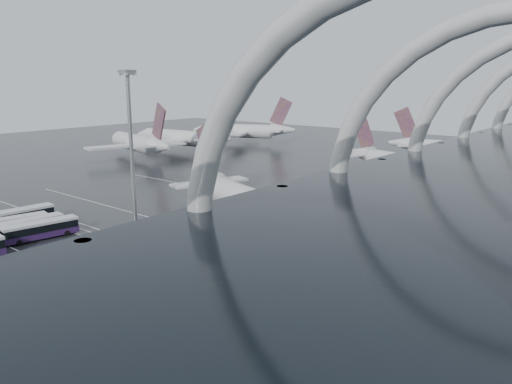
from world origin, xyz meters
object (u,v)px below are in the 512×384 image
Objects in this scene: airliner_gate_b at (415,165)px; airliner_gate_c at (464,150)px; jet_remote_far at (245,131)px; gse_cart_belly_d at (365,254)px; jet_remote_west at (139,144)px; bus_row_near_c at (28,226)px; bus_row_near_b at (14,224)px; airliner_main at (260,207)px; jet_remote_mid at (183,138)px; bus_row_near_d at (41,229)px; gse_cart_belly_c at (255,222)px; gse_cart_belly_e at (352,222)px; bus_row_near_a at (18,217)px; floodlight_mast at (130,134)px.

airliner_gate_b is 0.98× the size of airliner_gate_c.
jet_remote_far reaches higher than gse_cart_belly_d.
jet_remote_far is 151.40m from gse_cart_belly_d.
bus_row_near_c is at bearing 142.77° from jet_remote_west.
airliner_gate_b is 4.20× the size of bus_row_near_b.
airliner_main is 1.08× the size of airliner_gate_b.
jet_remote_mid is 3.58× the size of bus_row_near_d.
jet_remote_mid is 1.06× the size of jet_remote_far.
airliner_gate_c is 95.45m from jet_remote_far.
airliner_gate_c is at bearing 85.80° from gse_cart_belly_c.
bus_row_near_d is 59.95m from gse_cart_belly_e.
airliner_main is at bearing 106.56° from jet_remote_far.
gse_cart_belly_e is at bearing -68.77° from airliner_gate_b.
jet_remote_mid reaches higher than bus_row_near_d.
jet_remote_mid is 3.49× the size of bus_row_near_a.
bus_row_near_a is 67.36m from gse_cart_belly_e.
airliner_main is 48.83m from bus_row_near_a.
jet_remote_west is 3.46× the size of bus_row_near_a.
airliner_gate_b is 97.97m from jet_remote_west.
airliner_main is 43.95m from bus_row_near_c.
airliner_gate_c is at bearing -132.44° from jet_remote_west.
airliner_main is at bearing -41.55° from bus_row_near_c.
floodlight_mast is 15.87× the size of gse_cart_belly_e.
jet_remote_west is (-94.58, -25.54, 0.89)m from airliner_gate_b.
jet_remote_far is 19.59× the size of gse_cart_belly_c.
jet_remote_mid is 3.93× the size of bus_row_near_b.
gse_cart_belly_d is at bearing -55.95° from bus_row_near_c.
gse_cart_belly_d is at bearing 142.70° from jet_remote_mid.
jet_remote_far is at bearing 149.90° from airliner_main.
jet_remote_west is (-91.04, 41.36, 0.56)m from airliner_main.
airliner_main is 1.06× the size of airliner_gate_c.
airliner_gate_b is 3.96× the size of bus_row_near_c.
floodlight_mast reaches higher than airliner_main.
bus_row_near_d is at bearing -128.05° from gse_cart_belly_c.
bus_row_near_c is (59.14, -71.44, -3.69)m from jet_remote_west.
airliner_gate_c is at bearing -13.32° from bus_row_near_a.
floodlight_mast is 12.96× the size of gse_cart_belly_c.
airliner_main is at bearing -127.93° from gse_cart_belly_e.
bus_row_near_d is (3.76, 0.52, 0.05)m from bus_row_near_c.
airliner_main is at bearing -80.86° from airliner_gate_b.
gse_cart_belly_e is (47.89, 45.86, -1.12)m from bus_row_near_b.
bus_row_near_b is at bearing 103.78° from bus_row_near_c.
bus_row_near_c is 0.43× the size of floodlight_mast.
jet_remote_mid reaches higher than airliner_gate_b.
bus_row_near_b is (-39.65, -97.62, -2.92)m from airliner_gate_b.
floodlight_mast reaches higher than bus_row_near_d.
bus_row_near_d is at bearing -96.01° from airliner_gate_b.
gse_cart_belly_c is 1.17× the size of gse_cart_belly_d.
gse_cart_belly_c is at bearing 169.22° from jet_remote_west.
jet_remote_mid reaches higher than bus_row_near_b.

